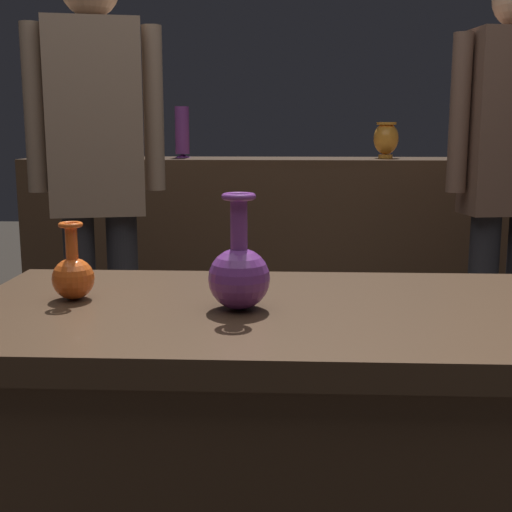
{
  "coord_description": "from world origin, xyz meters",
  "views": [
    {
      "loc": [
        0.03,
        -1.28,
        1.14
      ],
      "look_at": [
        -0.03,
        -0.01,
        0.9
      ],
      "focal_mm": 47.92,
      "sensor_mm": 36.0,
      "label": 1
    }
  ],
  "objects_px": {
    "shelf_vase_right": "(386,138)",
    "shelf_vase_far_right": "(496,148)",
    "visitor_near_left": "(97,167)",
    "shelf_vase_left": "(182,133)",
    "vase_tall_behind": "(73,275)",
    "vase_centerpiece": "(239,273)",
    "visitor_near_right": "(509,169)"
  },
  "relations": [
    {
      "from": "shelf_vase_far_right",
      "to": "shelf_vase_right",
      "type": "bearing_deg",
      "value": 168.83
    },
    {
      "from": "vase_centerpiece",
      "to": "visitor_near_left",
      "type": "bearing_deg",
      "value": 117.28
    },
    {
      "from": "vase_centerpiece",
      "to": "vase_tall_behind",
      "type": "relative_size",
      "value": 1.41
    },
    {
      "from": "shelf_vase_left",
      "to": "visitor_near_right",
      "type": "bearing_deg",
      "value": -36.59
    },
    {
      "from": "vase_tall_behind",
      "to": "shelf_vase_far_right",
      "type": "distance_m",
      "value": 2.56
    },
    {
      "from": "shelf_vase_right",
      "to": "vase_centerpiece",
      "type": "bearing_deg",
      "value": -104.39
    },
    {
      "from": "vase_centerpiece",
      "to": "shelf_vase_right",
      "type": "height_order",
      "value": "shelf_vase_right"
    },
    {
      "from": "shelf_vase_far_right",
      "to": "visitor_near_left",
      "type": "relative_size",
      "value": 0.1
    },
    {
      "from": "vase_centerpiece",
      "to": "visitor_near_right",
      "type": "xyz_separation_m",
      "value": [
        0.9,
        1.29,
        0.12
      ]
    },
    {
      "from": "shelf_vase_right",
      "to": "shelf_vase_far_right",
      "type": "xyz_separation_m",
      "value": [
        0.52,
        -0.1,
        -0.04
      ]
    },
    {
      "from": "vase_tall_behind",
      "to": "shelf_vase_right",
      "type": "relative_size",
      "value": 0.87
    },
    {
      "from": "vase_tall_behind",
      "to": "visitor_near_right",
      "type": "bearing_deg",
      "value": 44.9
    },
    {
      "from": "visitor_near_left",
      "to": "shelf_vase_left",
      "type": "bearing_deg",
      "value": -109.58
    },
    {
      "from": "shelf_vase_right",
      "to": "visitor_near_right",
      "type": "relative_size",
      "value": 0.11
    },
    {
      "from": "shelf_vase_right",
      "to": "shelf_vase_far_right",
      "type": "distance_m",
      "value": 0.53
    },
    {
      "from": "shelf_vase_far_right",
      "to": "visitor_near_left",
      "type": "height_order",
      "value": "visitor_near_left"
    },
    {
      "from": "vase_centerpiece",
      "to": "shelf_vase_left",
      "type": "xyz_separation_m",
      "value": [
        -0.46,
        2.29,
        0.25
      ]
    },
    {
      "from": "vase_tall_behind",
      "to": "visitor_near_right",
      "type": "height_order",
      "value": "visitor_near_right"
    },
    {
      "from": "shelf_vase_left",
      "to": "vase_tall_behind",
      "type": "bearing_deg",
      "value": -86.92
    },
    {
      "from": "shelf_vase_far_right",
      "to": "visitor_near_right",
      "type": "relative_size",
      "value": 0.1
    },
    {
      "from": "shelf_vase_right",
      "to": "visitor_near_right",
      "type": "xyz_separation_m",
      "value": [
        0.31,
        -0.98,
        -0.1
      ]
    },
    {
      "from": "vase_centerpiece",
      "to": "visitor_near_right",
      "type": "bearing_deg",
      "value": 55.2
    },
    {
      "from": "shelf_vase_far_right",
      "to": "visitor_near_right",
      "type": "bearing_deg",
      "value": -103.26
    },
    {
      "from": "vase_tall_behind",
      "to": "visitor_near_left",
      "type": "relative_size",
      "value": 0.09
    },
    {
      "from": "shelf_vase_far_right",
      "to": "vase_tall_behind",
      "type": "bearing_deg",
      "value": -124.34
    },
    {
      "from": "shelf_vase_left",
      "to": "visitor_near_left",
      "type": "distance_m",
      "value": 1.18
    },
    {
      "from": "shelf_vase_left",
      "to": "visitor_near_right",
      "type": "distance_m",
      "value": 1.69
    },
    {
      "from": "shelf_vase_left",
      "to": "vase_centerpiece",
      "type": "bearing_deg",
      "value": -78.72
    },
    {
      "from": "shelf_vase_right",
      "to": "shelf_vase_left",
      "type": "height_order",
      "value": "shelf_vase_left"
    },
    {
      "from": "vase_tall_behind",
      "to": "shelf_vase_right",
      "type": "height_order",
      "value": "shelf_vase_right"
    },
    {
      "from": "vase_centerpiece",
      "to": "visitor_near_left",
      "type": "distance_m",
      "value": 1.27
    },
    {
      "from": "vase_tall_behind",
      "to": "visitor_near_right",
      "type": "xyz_separation_m",
      "value": [
        1.23,
        1.23,
        0.14
      ]
    }
  ]
}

